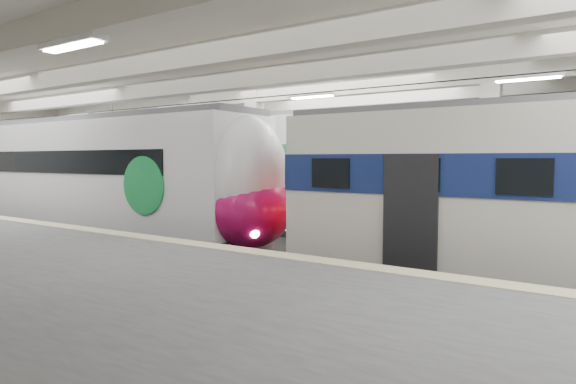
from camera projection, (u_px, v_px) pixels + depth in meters
The scene contains 3 objects.
station_hall at pixel (235, 148), 11.81m from camera, with size 36.00×24.00×5.75m.
modern_emu at pixel (132, 182), 16.65m from camera, with size 13.89×2.87×4.48m.
far_train at pixel (305, 171), 19.22m from camera, with size 15.36×3.89×4.81m.
Camera 1 is at (7.64, -10.91, 2.98)m, focal length 30.00 mm.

